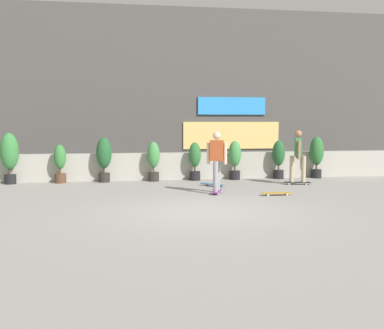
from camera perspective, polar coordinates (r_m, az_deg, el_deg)
The scene contains 15 objects.
ground_plane at distance 10.54m, azimuth 1.30°, elevation -5.60°, with size 48.00×48.00×0.00m, color gray.
planter_wall at distance 16.37m, azimuth -2.51°, elevation -0.19°, with size 18.00×0.40×0.90m, color #B2ADA3.
building_backdrop at distance 20.32m, azimuth -3.85°, elevation 8.73°, with size 20.00×2.08×6.50m.
potted_plant_0 at distance 16.11m, azimuth -20.88°, elevation 1.17°, with size 0.57×0.57×1.61m.
potted_plant_1 at distance 15.89m, azimuth -15.42°, elevation 0.25°, with size 0.38×0.38×1.23m.
potted_plant_2 at distance 15.78m, azimuth -10.42°, elevation 0.98°, with size 0.49×0.49×1.46m.
potted_plant_3 at distance 15.84m, azimuth -4.61°, elevation 0.61°, with size 0.42×0.42×1.30m.
potted_plant_4 at distance 16.01m, azimuth 0.34°, elevation 0.60°, with size 0.40×0.40×1.28m.
potted_plant_5 at distance 16.29m, azimuth 5.12°, elevation 0.78°, with size 0.42×0.42×1.32m.
potted_plant_6 at distance 16.73m, azimuth 10.26°, elevation 0.85°, with size 0.43×0.43×1.32m.
potted_plant_7 at distance 17.23m, azimuth 14.60°, elevation 1.20°, with size 0.49×0.49×1.45m.
skater_by_wall_left at distance 13.08m, azimuth 2.96°, elevation 0.64°, with size 0.53×0.82×1.70m.
skater_foreground at distance 15.28m, azimuth 12.48°, elevation 1.17°, with size 0.82×0.54×1.70m.
skateboard_near_camera at distance 14.58m, azimuth 2.45°, elevation -2.37°, with size 0.68×0.74×0.08m.
skateboard_aside at distance 12.99m, azimuth 10.04°, elevation -3.36°, with size 0.81×0.24×0.08m.
Camera 1 is at (-1.88, -10.19, 1.96)m, focal length 44.87 mm.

